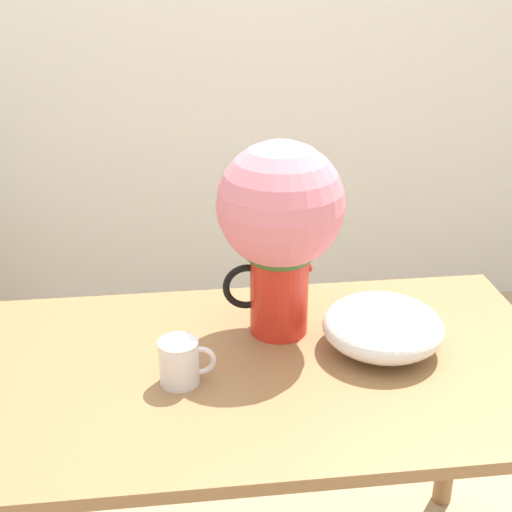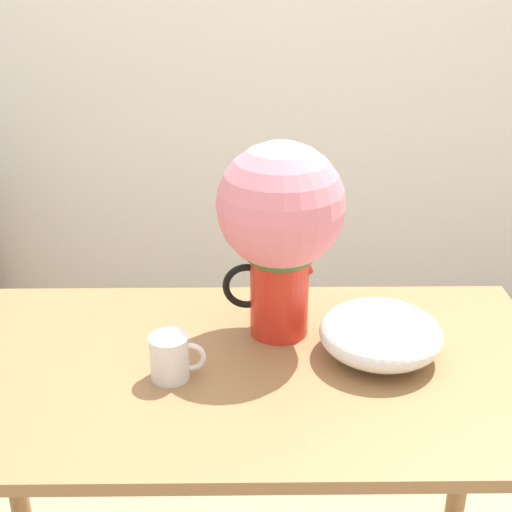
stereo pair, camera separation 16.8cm
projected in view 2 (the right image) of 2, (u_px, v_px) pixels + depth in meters
name	position (u px, v px, depth m)	size (l,w,h in m)	color
wall_back	(265.00, 34.00, 3.00)	(8.00, 0.05, 2.60)	silver
table	(235.00, 403.00, 1.68)	(1.49, 0.78, 0.79)	olive
flower_vase	(278.00, 221.00, 1.65)	(0.30, 0.30, 0.48)	red
coffee_mug	(171.00, 357.00, 1.57)	(0.13, 0.09, 0.10)	white
white_bowl	(381.00, 334.00, 1.65)	(0.29, 0.29, 0.12)	white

